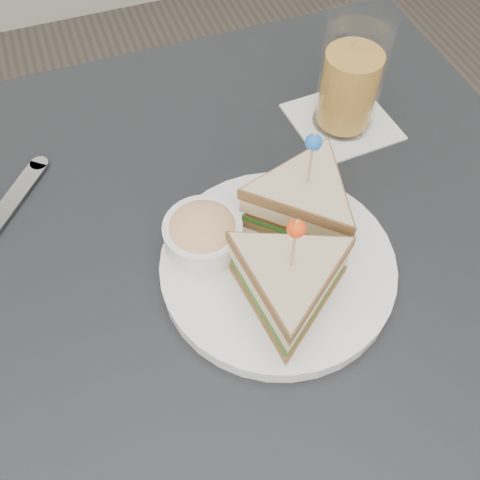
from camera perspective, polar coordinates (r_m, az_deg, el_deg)
name	(u,v)px	position (r m, az deg, el deg)	size (l,w,h in m)	color
ground_plane	(237,454)	(1.25, -0.29, -21.82)	(3.50, 3.50, 0.00)	#3F3833
table	(235,312)	(0.62, -0.56, -7.69)	(0.80, 0.80, 0.75)	black
plate_meal	(283,245)	(0.53, 4.61, -0.56)	(0.27, 0.27, 0.14)	white
drink_set	(351,79)	(0.66, 11.71, 16.45)	(0.13, 0.13, 0.15)	white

